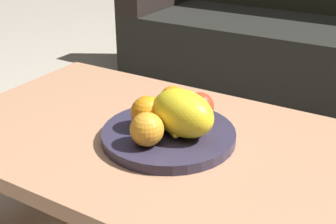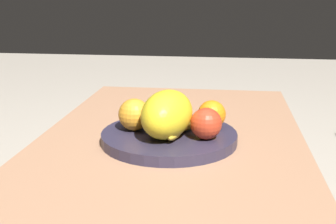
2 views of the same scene
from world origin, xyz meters
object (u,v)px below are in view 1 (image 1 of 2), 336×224
(banana_bunch, at_px, (176,118))
(orange_right, at_px, (147,113))
(coffee_table, at_px, (176,155))
(orange_left, at_px, (147,129))
(couch, at_px, (300,38))
(orange_front, at_px, (173,99))
(fruit_bowl, at_px, (168,135))
(melon_large_front, at_px, (182,113))
(apple_front, at_px, (200,107))

(banana_bunch, bearing_deg, orange_right, -149.71)
(coffee_table, relative_size, banana_bunch, 7.36)
(orange_left, bearing_deg, couch, 91.71)
(orange_front, distance_m, orange_left, 0.19)
(coffee_table, bearing_deg, banana_bunch, 119.46)
(orange_left, bearing_deg, orange_front, 102.42)
(fruit_bowl, relative_size, banana_bunch, 1.97)
(fruit_bowl, relative_size, melon_large_front, 1.95)
(coffee_table, xyz_separation_m, melon_large_front, (0.02, -0.00, 0.12))
(apple_front, bearing_deg, banana_bunch, -111.65)
(melon_large_front, xyz_separation_m, orange_left, (-0.04, -0.08, -0.02))
(apple_front, bearing_deg, coffee_table, -100.33)
(orange_right, bearing_deg, melon_large_front, 8.39)
(fruit_bowl, bearing_deg, banana_bunch, 67.11)
(coffee_table, xyz_separation_m, banana_bunch, (-0.01, 0.02, 0.09))
(orange_left, bearing_deg, orange_right, 122.53)
(melon_large_front, height_order, orange_left, melon_large_front)
(orange_front, distance_m, banana_bunch, 0.10)
(couch, relative_size, orange_right, 20.66)
(fruit_bowl, xyz_separation_m, melon_large_front, (0.04, 0.00, 0.07))
(banana_bunch, bearing_deg, couch, 92.50)
(couch, height_order, apple_front, couch)
(melon_large_front, relative_size, orange_front, 2.41)
(fruit_bowl, bearing_deg, orange_front, 114.46)
(coffee_table, xyz_separation_m, orange_front, (-0.07, 0.10, 0.10))
(melon_large_front, bearing_deg, orange_left, -117.36)
(couch, xyz_separation_m, melon_large_front, (0.09, -1.38, 0.17))
(orange_right, bearing_deg, fruit_bowl, 13.78)
(couch, relative_size, melon_large_front, 10.13)
(coffee_table, relative_size, melon_large_front, 7.27)
(orange_left, bearing_deg, banana_bunch, 81.76)
(orange_front, relative_size, orange_left, 0.89)
(orange_left, xyz_separation_m, apple_front, (0.04, 0.18, -0.00))
(coffee_table, relative_size, orange_front, 17.51)
(couch, relative_size, orange_left, 21.77)
(orange_right, height_order, banana_bunch, orange_right)
(fruit_bowl, xyz_separation_m, orange_left, (-0.01, -0.08, 0.05))
(coffee_table, relative_size, orange_left, 15.63)
(orange_front, height_order, apple_front, apple_front)
(coffee_table, xyz_separation_m, orange_right, (-0.07, -0.02, 0.11))
(fruit_bowl, height_order, orange_front, orange_front)
(couch, relative_size, fruit_bowl, 5.20)
(couch, xyz_separation_m, fruit_bowl, (0.05, -1.38, 0.10))
(coffee_table, bearing_deg, fruit_bowl, -172.53)
(orange_front, relative_size, apple_front, 0.96)
(couch, distance_m, orange_left, 1.47)
(couch, relative_size, orange_front, 24.40)
(melon_large_front, bearing_deg, banana_bunch, 141.49)
(coffee_table, bearing_deg, couch, 92.93)
(couch, height_order, orange_right, couch)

